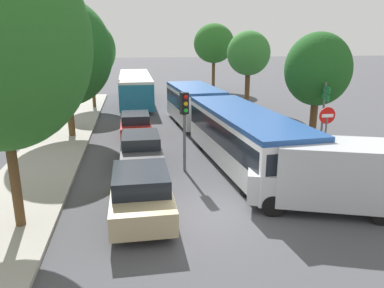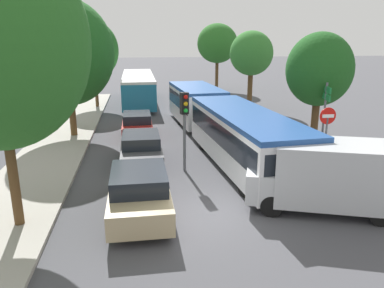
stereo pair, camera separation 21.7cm
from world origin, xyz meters
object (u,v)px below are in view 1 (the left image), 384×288
(white_van, at_px, (332,174))
(tree_right_far, at_px, (214,43))
(tree_left_mid, at_px, (65,53))
(tree_left_far, at_px, (91,50))
(articulated_bus, at_px, (219,119))
(tree_right_mid, at_px, (249,54))
(traffic_light, at_px, (185,114))
(direction_sign_post, at_px, (324,105))
(tree_right_near, at_px, (317,72))
(queued_car_graphite, at_px, (141,149))
(queued_car_red, at_px, (136,125))
(queued_car_tan, at_px, (141,192))
(no_entry_sign, at_px, (326,130))
(city_bus_rear, at_px, (135,87))

(white_van, bearing_deg, tree_right_far, -75.46)
(tree_left_mid, xyz_separation_m, tree_left_far, (0.43, 9.28, -0.16))
(articulated_bus, xyz_separation_m, tree_right_mid, (4.68, 10.10, 2.90))
(traffic_light, xyz_separation_m, direction_sign_post, (6.61, 0.79, 0.05))
(traffic_light, relative_size, tree_right_near, 0.58)
(tree_right_far, bearing_deg, articulated_bus, -101.48)
(traffic_light, xyz_separation_m, tree_right_mid, (7.01, 13.87, 1.84))
(queued_car_graphite, relative_size, tree_right_mid, 0.69)
(traffic_light, xyz_separation_m, tree_left_far, (-5.20, 15.84, 2.10))
(tree_left_far, bearing_deg, tree_right_far, 38.01)
(queued_car_red, relative_size, traffic_light, 1.17)
(tree_left_far, bearing_deg, queued_car_red, -71.57)
(queued_car_tan, relative_size, direction_sign_post, 1.24)
(queued_car_graphite, relative_size, tree_left_far, 0.61)
(queued_car_graphite, bearing_deg, tree_right_far, -19.95)
(queued_car_tan, bearing_deg, articulated_bus, -29.82)
(no_entry_sign, relative_size, tree_left_far, 0.41)
(queued_car_graphite, distance_m, queued_car_red, 5.09)
(queued_car_red, bearing_deg, city_bus_rear, -1.19)
(queued_car_graphite, distance_m, direction_sign_post, 8.65)
(tree_left_far, distance_m, tree_right_far, 15.07)
(city_bus_rear, height_order, queued_car_red, city_bus_rear)
(queued_car_red, xyz_separation_m, tree_right_far, (8.67, 18.87, 4.24))
(articulated_bus, height_order, white_van, articulated_bus)
(white_van, distance_m, direction_sign_post, 5.90)
(queued_car_graphite, distance_m, no_entry_sign, 8.02)
(traffic_light, bearing_deg, no_entry_sign, 62.92)
(no_entry_sign, height_order, tree_right_near, tree_right_near)
(queued_car_tan, relative_size, queued_car_graphite, 1.06)
(direction_sign_post, distance_m, tree_right_near, 2.23)
(queued_car_graphite, xyz_separation_m, tree_right_near, (8.85, 1.34, 3.20))
(city_bus_rear, xyz_separation_m, tree_left_far, (-3.36, -1.95, 3.16))
(direction_sign_post, distance_m, tree_right_mid, 13.21)
(queued_car_red, distance_m, tree_right_mid, 12.36)
(queued_car_tan, relative_size, tree_right_far, 0.63)
(direction_sign_post, bearing_deg, city_bus_rear, -50.25)
(queued_car_tan, xyz_separation_m, tree_right_far, (8.63, 28.97, 4.16))
(tree_left_mid, bearing_deg, no_entry_sign, -33.80)
(queued_car_red, height_order, tree_left_mid, tree_left_mid)
(white_van, relative_size, traffic_light, 1.58)
(queued_car_red, height_order, tree_right_mid, tree_right_mid)
(queued_car_tan, relative_size, tree_left_far, 0.65)
(no_entry_sign, bearing_deg, tree_left_far, -147.01)
(queued_car_graphite, xyz_separation_m, no_entry_sign, (7.62, -2.23, 1.14))
(queued_car_graphite, bearing_deg, queued_car_tan, 178.18)
(queued_car_graphite, xyz_separation_m, tree_right_far, (8.51, 23.96, 4.20))
(articulated_bus, relative_size, queued_car_tan, 3.80)
(queued_car_red, xyz_separation_m, no_entry_sign, (7.78, -7.32, 1.18))
(tree_left_far, distance_m, tree_right_near, 18.10)
(white_van, height_order, tree_right_mid, tree_right_mid)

